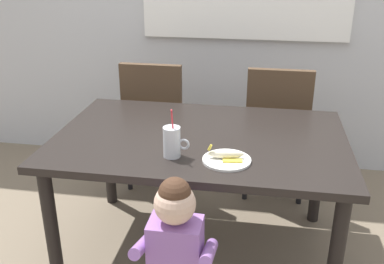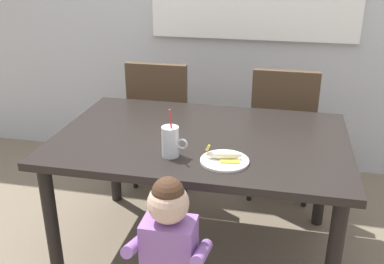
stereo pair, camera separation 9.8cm
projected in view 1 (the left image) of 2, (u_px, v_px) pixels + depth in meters
The scene contains 8 objects.
ground_plane at pixel (199, 248), 2.64m from camera, with size 24.00×24.00×0.00m, color #7A6B56.
dining_table at pixel (200, 150), 2.39m from camera, with size 1.55×1.01×0.74m.
dining_chair_left at pixel (156, 118), 3.15m from camera, with size 0.44×0.45×0.96m.
dining_chair_right at pixel (277, 125), 3.02m from camera, with size 0.44×0.45×0.96m.
toddler_standing at pixel (176, 245), 1.82m from camera, with size 0.33×0.24×0.84m.
milk_cup at pixel (172, 144), 2.09m from camera, with size 0.13×0.08×0.25m.
snack_plate at pixel (227, 160), 2.07m from camera, with size 0.23×0.23×0.01m, color white.
peeled_banana at pixel (226, 154), 2.07m from camera, with size 0.17×0.11×0.07m.
Camera 1 is at (0.32, -2.14, 1.66)m, focal length 41.15 mm.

